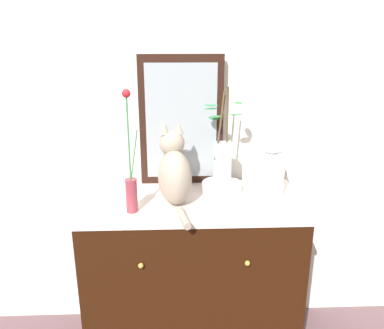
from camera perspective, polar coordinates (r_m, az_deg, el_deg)
name	(u,v)px	position (r m, az deg, el deg)	size (l,w,h in m)	color
wall_back	(189,103)	(2.15, -0.36, 8.74)	(4.40, 0.08, 2.60)	silver
sideboard	(192,278)	(2.17, 0.00, -15.74)	(1.06, 0.53, 0.89)	black
mirror_leaning	(181,121)	(2.07, -1.53, 6.12)	(0.43, 0.03, 0.67)	black
cat_sitting	(174,172)	(1.87, -2.51, -1.05)	(0.19, 0.40, 0.38)	gray
vase_slim_green	(131,184)	(1.80, -8.64, -2.72)	(0.07, 0.05, 0.55)	brown
bowl_porcelain	(222,188)	(2.03, 4.24, -3.30)	(0.20, 0.20, 0.05)	silver
vase_glass_clear	(222,159)	(1.98, 4.32, 0.76)	(0.20, 0.16, 0.48)	silver
jar_lidded_porcelain	(271,170)	(1.99, 11.14, -0.77)	(0.10, 0.10, 0.30)	white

